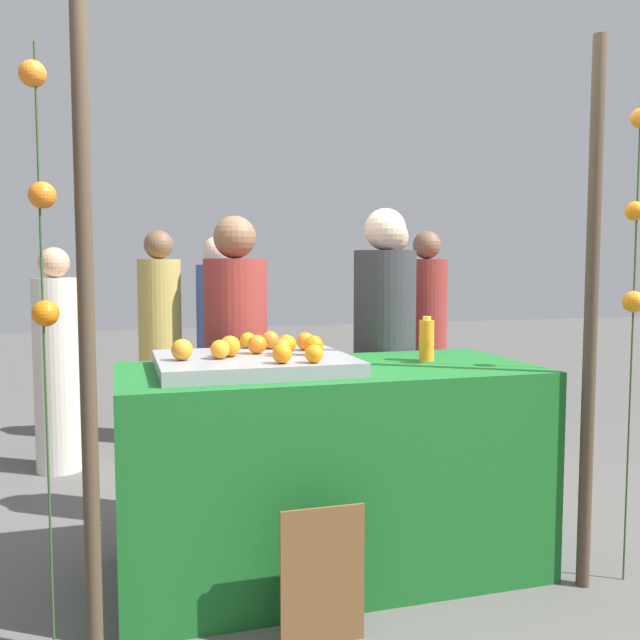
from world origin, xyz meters
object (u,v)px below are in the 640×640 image
(stall_counter, at_px, (329,469))
(juice_bottle, at_px, (427,340))
(orange_1, at_px, (220,349))
(vendor_right, at_px, (384,373))
(chalkboard_sign, at_px, (322,577))
(orange_0, at_px, (230,346))
(vendor_left, at_px, (236,384))

(stall_counter, distance_m, juice_bottle, 0.76)
(stall_counter, xyz_separation_m, juice_bottle, (0.50, 0.06, 0.57))
(orange_1, bearing_deg, stall_counter, 3.32)
(orange_1, height_order, vendor_right, vendor_right)
(juice_bottle, bearing_deg, chalkboard_sign, -137.39)
(orange_0, bearing_deg, juice_bottle, 1.93)
(orange_0, xyz_separation_m, vendor_right, (0.94, 0.57, -0.25))
(orange_0, distance_m, juice_bottle, 0.95)
(juice_bottle, height_order, chalkboard_sign, juice_bottle)
(vendor_left, xyz_separation_m, vendor_right, (0.82, -0.04, 0.02))
(vendor_right, bearing_deg, orange_1, -147.77)
(stall_counter, xyz_separation_m, vendor_right, (0.50, 0.60, 0.32))
(orange_0, xyz_separation_m, orange_1, (-0.05, -0.06, -0.00))
(stall_counter, bearing_deg, orange_0, 175.97)
(orange_1, height_order, chalkboard_sign, orange_1)
(orange_1, height_order, vendor_left, vendor_left)
(vendor_left, bearing_deg, juice_bottle, -34.84)
(orange_0, height_order, vendor_left, vendor_left)
(orange_1, relative_size, juice_bottle, 0.39)
(stall_counter, bearing_deg, vendor_right, 50.07)
(vendor_left, height_order, vendor_right, vendor_right)
(juice_bottle, distance_m, chalkboard_sign, 1.24)
(orange_0, bearing_deg, vendor_left, 78.34)
(orange_1, distance_m, vendor_left, 0.74)
(orange_1, bearing_deg, chalkboard_sign, -63.28)
(juice_bottle, height_order, vendor_left, vendor_left)
(vendor_left, bearing_deg, orange_0, -101.66)
(juice_bottle, bearing_deg, orange_1, -174.74)
(orange_0, relative_size, juice_bottle, 0.43)
(stall_counter, height_order, vendor_right, vendor_right)
(chalkboard_sign, bearing_deg, vendor_left, 95.03)
(orange_0, relative_size, vendor_left, 0.06)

